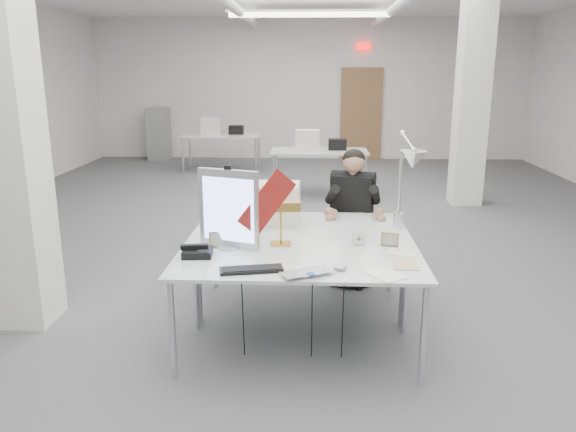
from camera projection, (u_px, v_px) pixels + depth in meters
The scene contains 23 objects.
room_shell at pixel (308, 103), 6.32m from camera, with size 10.04×14.04×3.24m.
desk_main at pixel (299, 260), 4.03m from camera, with size 1.80×0.90×0.03m, color silver.
desk_second at pixel (301, 226), 4.89m from camera, with size 1.80×0.90×0.03m, color silver.
bg_desk_a at pixel (319, 151), 9.33m from camera, with size 1.60×0.80×0.03m, color silver.
bg_desk_b at pixel (221, 135), 11.54m from camera, with size 1.60×0.80×0.03m, color silver.
filing_cabinet at pixel (159, 134), 13.05m from camera, with size 0.45×0.55×1.20m, color gray.
office_chair at pixel (352, 226), 5.51m from camera, with size 0.56×0.56×1.14m, color black, non-canonical shape.
seated_person at pixel (353, 195), 5.38m from camera, with size 0.44×0.54×0.82m, color black, non-canonical shape.
monitor at pixel (229, 209), 4.21m from camera, with size 0.48×0.05×0.60m, color silver.
pennant at pixel (267, 203), 4.15m from camera, with size 0.48×0.01×0.20m, color maroon.
keyboard at pixel (251, 270), 3.77m from camera, with size 0.43×0.14×0.02m, color black.
laptop at pixel (311, 276), 3.65m from camera, with size 0.35×0.23×0.03m, color #ABACB0.
mouse at pixel (340, 268), 3.78m from camera, with size 0.10×0.06×0.04m, color #ABABAF.
bankers_lamp at pixel (281, 222), 4.29m from camera, with size 0.33×0.13×0.37m, color #BB8B3A, non-canonical shape.
desk_phone at pixel (197, 253), 4.07m from camera, with size 0.21×0.19×0.05m, color black.
picture_frame_left at pixel (219, 239), 4.27m from camera, with size 0.15×0.01×0.12m, color #A97548.
picture_frame_right at pixel (390, 239), 4.29m from camera, with size 0.13×0.01×0.11m, color #A57E47.
desk_clock at pixel (359, 239), 4.32m from camera, with size 0.11×0.11×0.03m, color silver.
paper_stack_a at pixel (384, 274), 3.71m from camera, with size 0.19×0.27×0.01m, color white.
paper_stack_b at pixel (405, 264), 3.90m from camera, with size 0.17×0.23×0.01m, color #D0B57C.
paper_stack_c at pixel (402, 253), 4.14m from camera, with size 0.22×0.15×0.01m, color silver.
beige_monitor at pixel (278, 204), 4.89m from camera, with size 0.38×0.36×0.36m, color beige.
architect_lamp at pixel (405, 184), 4.49m from camera, with size 0.23×0.66×0.85m, color #BABBBF, non-canonical shape.
Camera 1 is at (0.10, -6.31, 2.08)m, focal length 35.00 mm.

